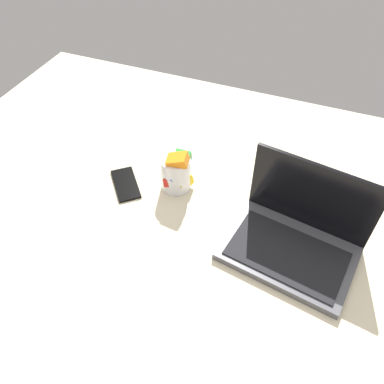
% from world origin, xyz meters
% --- Properties ---
extents(bed_mattress, '(1.80, 1.40, 0.18)m').
position_xyz_m(bed_mattress, '(0.00, 0.00, 0.09)').
color(bed_mattress, beige).
rests_on(bed_mattress, ground).
extents(laptop, '(0.36, 0.28, 0.23)m').
position_xyz_m(laptop, '(0.31, -0.00, 0.22)').
color(laptop, '#4C4C51').
rests_on(laptop, bed_mattress).
extents(snack_cup, '(0.10, 0.10, 0.14)m').
position_xyz_m(snack_cup, '(-0.06, 0.09, 0.24)').
color(snack_cup, silver).
rests_on(snack_cup, bed_mattress).
extents(cell_phone, '(0.14, 0.15, 0.01)m').
position_xyz_m(cell_phone, '(-0.21, 0.04, 0.18)').
color(cell_phone, black).
rests_on(cell_phone, bed_mattress).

